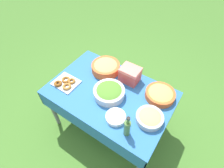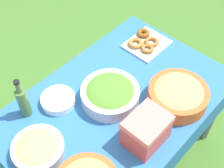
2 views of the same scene
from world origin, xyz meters
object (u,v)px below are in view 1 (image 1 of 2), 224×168
at_px(pasta_bowl, 150,117).
at_px(donut_platter, 66,83).
at_px(bread_bowl, 106,67).
at_px(olive_oil_bottle, 127,128).
at_px(fruit_bowl, 160,94).
at_px(salad_bowl, 109,92).
at_px(cooler_box, 130,75).
at_px(plate_stack, 116,117).

distance_m(pasta_bowl, donut_platter, 1.05).
xyz_separation_m(pasta_bowl, donut_platter, (-1.04, -0.11, -0.02)).
relative_size(pasta_bowl, bread_bowl, 0.78).
xyz_separation_m(olive_oil_bottle, bread_bowl, (-0.66, 0.60, -0.05)).
distance_m(pasta_bowl, olive_oil_bottle, 0.29).
distance_m(pasta_bowl, fruit_bowl, 0.33).
bearing_deg(salad_bowl, cooler_box, 77.16).
bearing_deg(cooler_box, donut_platter, -141.60).
bearing_deg(bread_bowl, olive_oil_bottle, -41.98).
xyz_separation_m(bread_bowl, fruit_bowl, (0.74, -0.01, -0.02)).
height_order(bread_bowl, fruit_bowl, bread_bowl).
bearing_deg(fruit_bowl, salad_bowl, -148.58).
xyz_separation_m(olive_oil_bottle, cooler_box, (-0.33, 0.62, -0.01)).
xyz_separation_m(donut_platter, plate_stack, (0.75, -0.06, 0.01)).
height_order(pasta_bowl, olive_oil_bottle, olive_oil_bottle).
xyz_separation_m(olive_oil_bottle, fruit_bowl, (0.08, 0.59, -0.06)).
height_order(donut_platter, plate_stack, same).
bearing_deg(salad_bowl, olive_oil_bottle, -36.06).
xyz_separation_m(plate_stack, fruit_bowl, (0.26, 0.51, 0.02)).
xyz_separation_m(pasta_bowl, fruit_bowl, (-0.03, 0.33, 0.00)).
relative_size(plate_stack, cooler_box, 0.90).
distance_m(olive_oil_bottle, cooler_box, 0.70).
xyz_separation_m(salad_bowl, pasta_bowl, (0.52, -0.04, -0.02)).
distance_m(plate_stack, bread_bowl, 0.71).
xyz_separation_m(salad_bowl, donut_platter, (-0.53, -0.15, -0.04)).
bearing_deg(fruit_bowl, pasta_bowl, -84.55).
height_order(donut_platter, bread_bowl, bread_bowl).
distance_m(plate_stack, cooler_box, 0.57).
bearing_deg(fruit_bowl, cooler_box, 175.40).
xyz_separation_m(pasta_bowl, olive_oil_bottle, (-0.12, -0.26, 0.07)).
xyz_separation_m(salad_bowl, olive_oil_bottle, (0.40, -0.29, 0.05)).
bearing_deg(donut_platter, fruit_bowl, 23.73).
height_order(plate_stack, fruit_bowl, fruit_bowl).
bearing_deg(donut_platter, olive_oil_bottle, -8.74).
xyz_separation_m(donut_platter, olive_oil_bottle, (0.93, -0.14, 0.09)).
height_order(plate_stack, olive_oil_bottle, olive_oil_bottle).
bearing_deg(olive_oil_bottle, plate_stack, 155.74).
bearing_deg(pasta_bowl, cooler_box, 140.36).
xyz_separation_m(plate_stack, bread_bowl, (-0.49, 0.52, 0.04)).
bearing_deg(bread_bowl, fruit_bowl, -0.62).
xyz_separation_m(plate_stack, olive_oil_bottle, (0.17, -0.08, 0.09)).
distance_m(salad_bowl, donut_platter, 0.55).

